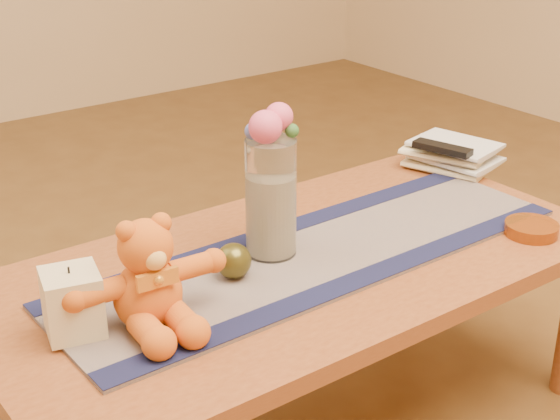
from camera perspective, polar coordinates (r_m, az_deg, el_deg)
coffee_table_top at (r=1.82m, az=1.27°, el=-3.94°), size 1.40×0.70×0.04m
table_leg_br at (r=2.50m, az=8.80°, el=-1.88°), size 0.07×0.07×0.41m
persian_runner at (r=1.82m, az=2.59°, el=-3.09°), size 1.20×0.36×0.01m
runner_border_near at (r=1.72m, az=5.67°, el=-4.67°), size 1.20×0.07×0.00m
runner_border_far at (r=1.92m, az=-0.16°, el=-1.39°), size 1.20×0.07×0.00m
teddy_bear at (r=1.54m, az=-9.17°, el=-4.33°), size 0.32×0.27×0.20m
pillar_candle at (r=1.56m, az=-14.08°, el=-6.19°), size 0.12×0.12×0.12m
candle_wick at (r=1.52m, az=-14.33°, el=-4.03°), size 0.00×0.00×0.01m
glass_vase at (r=1.77m, az=-0.63°, el=0.84°), size 0.11×0.11×0.26m
potpourri_fill at (r=1.78m, az=-0.62°, el=-0.31°), size 0.09×0.09×0.18m
rose_left at (r=1.69m, az=-1.01°, el=5.73°), size 0.07×0.07×0.07m
rose_right at (r=1.72m, az=-0.08°, el=6.45°), size 0.06×0.06×0.06m
blue_flower_back at (r=1.74m, az=-1.06°, el=6.06°), size 0.04×0.04×0.04m
blue_flower_side at (r=1.71m, az=-1.86°, el=5.44°), size 0.04×0.04×0.04m
leaf_sprig at (r=1.72m, az=0.82°, el=5.48°), size 0.03×0.03×0.03m
bronze_ball at (r=1.71m, az=-3.21°, el=-3.51°), size 0.08×0.08×0.07m
book_bottom at (r=2.29m, az=10.73°, el=2.50°), size 0.23×0.27×0.02m
book_lower at (r=2.29m, az=10.92°, el=2.95°), size 0.20×0.25×0.02m
book_upper at (r=2.27m, az=10.67°, el=3.36°), size 0.24×0.27×0.02m
book_top at (r=2.27m, az=10.93°, el=3.85°), size 0.21×0.26×0.02m
tv_remote at (r=2.26m, az=11.10°, el=4.20°), size 0.09×0.17×0.02m
amber_dish at (r=2.00m, az=16.90°, el=-1.25°), size 0.16×0.16×0.03m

